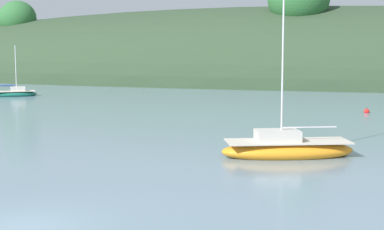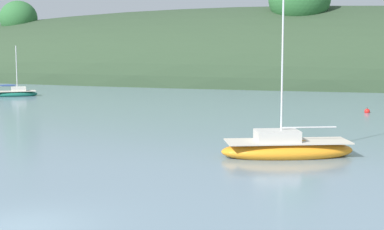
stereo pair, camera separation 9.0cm
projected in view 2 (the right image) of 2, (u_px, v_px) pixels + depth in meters
name	position (u px, v px, depth m)	size (l,w,h in m)	color
ground_plane	(20.00, 228.00, 19.27)	(400.00, 400.00, 0.00)	slate
far_shoreline_hill	(290.00, 80.00, 88.19)	(150.00, 36.00, 25.31)	#2D422B
sailboat_red_portside	(286.00, 149.00, 30.95)	(7.08, 4.51, 9.92)	orange
sailboat_cream_ketch	(15.00, 93.00, 64.13)	(4.60, 3.80, 5.39)	#196B56
mooring_buoy_outer	(367.00, 111.00, 49.53)	(0.44, 0.44, 0.54)	red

